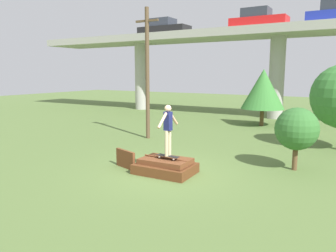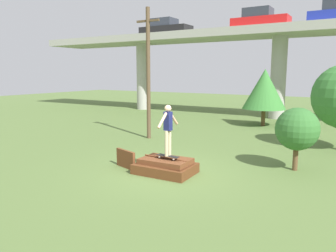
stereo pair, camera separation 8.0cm
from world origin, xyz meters
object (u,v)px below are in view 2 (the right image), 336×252
skateboard (168,156)px  utility_pole (148,72)px  car_on_overpass_far_right (260,20)px  tree_mid_back (265,89)px  tree_behind_right (297,129)px  car_on_overpass_mid (165,29)px  skater (168,127)px

skateboard → utility_pole: bearing=130.4°
car_on_overpass_far_right → tree_mid_back: car_on_overpass_far_right is taller
car_on_overpass_far_right → tree_behind_right: (5.07, -12.50, -5.65)m
car_on_overpass_mid → utility_pole: (6.10, -11.47, -3.77)m
skater → tree_behind_right: 4.43m
utility_pole → tree_behind_right: bearing=-15.1°
skateboard → skater: size_ratio=0.49×
skater → car_on_overpass_mid: (-10.10, 16.17, 5.53)m
car_on_overpass_mid → car_on_overpass_far_right: 8.63m
utility_pole → tree_mid_back: (3.96, 7.04, -1.04)m
tree_behind_right → tree_mid_back: size_ratio=0.61×
car_on_overpass_mid → tree_behind_right: size_ratio=2.09×
skater → tree_behind_right: bearing=37.0°
utility_pole → tree_mid_back: 8.15m
car_on_overpass_mid → tree_mid_back: bearing=-23.8°
skateboard → skater: (-0.00, -0.00, 0.99)m
skateboard → car_on_overpass_far_right: 16.57m
skateboard → tree_mid_back: (-0.04, 11.74, 1.71)m
car_on_overpass_far_right → tree_behind_right: car_on_overpass_far_right is taller
car_on_overpass_far_right → tree_behind_right: size_ratio=1.82×
skater → tree_behind_right: size_ratio=0.77×
skateboard → skater: bearing=-135.0°
skateboard → car_on_overpass_far_right: car_on_overpass_far_right is taller
car_on_overpass_far_right → utility_pole: car_on_overpass_far_right is taller
tree_behind_right → skater: bearing=-143.0°
skateboard → car_on_overpass_mid: car_on_overpass_mid is taller
skateboard → car_on_overpass_far_right: (-1.53, 15.17, 6.48)m
skateboard → utility_pole: (-4.01, 4.70, 2.76)m
skater → utility_pole: 6.43m
utility_pole → tree_behind_right: 8.05m
car_on_overpass_mid → skateboard: bearing=-58.0°
skater → tree_behind_right: (3.54, 2.67, -0.16)m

